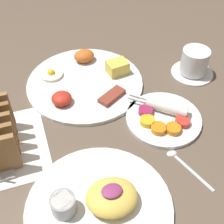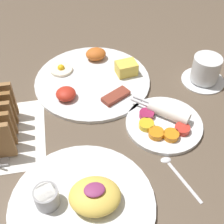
# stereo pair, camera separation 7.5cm
# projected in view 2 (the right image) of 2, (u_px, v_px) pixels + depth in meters

# --- Properties ---
(ground_plane) EXTENTS (3.00, 3.00, 0.00)m
(ground_plane) POSITION_uv_depth(u_px,v_px,m) (97.00, 139.00, 0.73)
(ground_plane) COLOR brown
(plate_breakfast) EXTENTS (0.32, 0.32, 0.05)m
(plate_breakfast) POSITION_uv_depth(u_px,v_px,m) (93.00, 79.00, 0.87)
(plate_breakfast) COLOR white
(plate_breakfast) RESTS_ON ground_plane
(plate_condiments) EXTENTS (0.19, 0.19, 0.04)m
(plate_condiments) POSITION_uv_depth(u_px,v_px,m) (164.00, 122.00, 0.75)
(plate_condiments) COLOR white
(plate_condiments) RESTS_ON ground_plane
(plate_foreground) EXTENTS (0.29, 0.29, 0.06)m
(plate_foreground) POSITION_uv_depth(u_px,v_px,m) (83.00, 202.00, 0.60)
(plate_foreground) COLOR white
(plate_foreground) RESTS_ON ground_plane
(coffee_cup) EXTENTS (0.12, 0.12, 0.08)m
(coffee_cup) POSITION_uv_depth(u_px,v_px,m) (205.00, 71.00, 0.85)
(coffee_cup) COLOR white
(coffee_cup) RESTS_ON ground_plane
(teaspoon) EXTENTS (0.05, 0.12, 0.01)m
(teaspoon) POSITION_uv_depth(u_px,v_px,m) (175.00, 170.00, 0.66)
(teaspoon) COLOR silver
(teaspoon) RESTS_ON ground_plane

